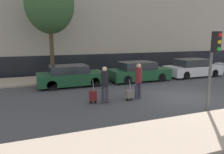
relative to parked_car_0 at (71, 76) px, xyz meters
The scene contains 12 objects.
ground_plane 6.66m from the parked_car_0, 44.46° to the right, with size 80.00×80.00×0.00m, color #424244.
sidewalk_far 5.31m from the parked_car_0, 26.51° to the left, with size 28.00×3.00×0.12m.
parked_car_0 is the anchor object (origin of this frame).
parked_car_1 4.77m from the parked_car_0, ahead, with size 4.22×1.87×1.36m.
parked_car_2 9.55m from the parked_car_0, ahead, with size 4.38×1.87×1.38m.
pedestrian_left 4.30m from the parked_car_0, 79.48° to the right, with size 0.34×0.34×1.73m.
trolley_left 4.05m from the parked_car_0, 86.31° to the right, with size 0.34×0.29×1.12m.
pedestrian_right 4.89m from the parked_car_0, 58.03° to the right, with size 0.35×0.34×1.78m.
trolley_right 4.72m from the parked_car_0, 64.30° to the right, with size 0.34×0.29×1.05m.
traffic_light 8.43m from the parked_car_0, 58.13° to the right, with size 0.28×0.47×3.28m.
parked_bicycle 7.45m from the parked_car_0, 18.63° to the left, with size 1.77×0.06×0.96m.
bare_tree_near_crossing 5.22m from the parked_car_0, 110.53° to the left, with size 3.29×3.29×7.18m.
Camera 1 is at (-7.24, -8.91, 3.07)m, focal length 35.00 mm.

